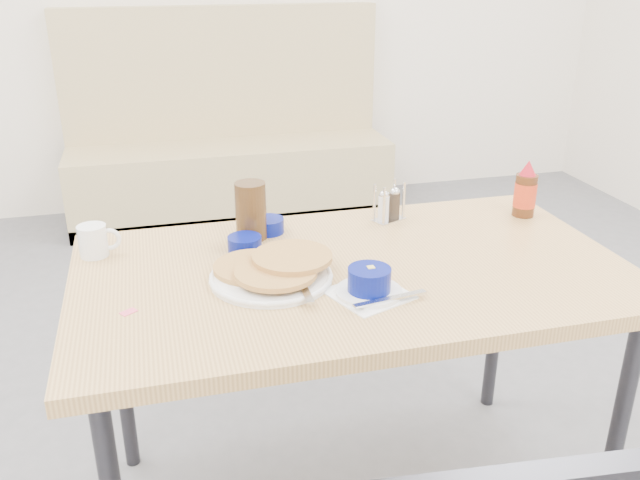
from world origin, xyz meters
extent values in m
cube|color=tan|center=(0.00, 2.72, 0.23)|extent=(1.90, 0.55, 0.45)
cube|color=tan|center=(0.00, 2.94, 0.72)|extent=(1.90, 0.12, 1.00)
cube|color=#2D2D33|center=(0.00, 2.72, 0.04)|extent=(1.90, 0.55, 0.08)
cube|color=tan|center=(0.00, 0.25, 0.74)|extent=(1.40, 0.80, 0.04)
cylinder|color=#2D2D33|center=(0.62, -0.07, 0.36)|extent=(0.04, 0.04, 0.72)
cylinder|color=#2D2D33|center=(-0.62, 0.57, 0.36)|extent=(0.04, 0.04, 0.72)
cylinder|color=#2D2D33|center=(0.62, 0.57, 0.36)|extent=(0.04, 0.04, 0.72)
cylinder|color=white|center=(-0.22, 0.23, 0.77)|extent=(0.30, 0.30, 0.01)
cylinder|color=#C4884A|center=(-0.25, 0.27, 0.78)|extent=(0.20, 0.20, 0.01)
cylinder|color=#C4884A|center=(-0.21, 0.20, 0.79)|extent=(0.20, 0.20, 0.01)
cylinder|color=#C4884A|center=(-0.16, 0.25, 0.81)|extent=(0.20, 0.20, 0.01)
cube|color=silver|center=(-0.16, 0.12, 0.78)|extent=(0.02, 0.13, 0.01)
cylinder|color=white|center=(-0.64, 0.49, 0.80)|extent=(0.07, 0.07, 0.08)
cylinder|color=black|center=(-0.64, 0.49, 0.84)|extent=(0.06, 0.06, 0.00)
torus|color=white|center=(-0.60, 0.49, 0.80)|extent=(0.06, 0.01, 0.06)
cube|color=white|center=(-0.01, 0.09, 0.76)|extent=(0.21, 0.21, 0.00)
cylinder|color=white|center=(-0.01, 0.09, 0.77)|extent=(0.16, 0.16, 0.01)
cylinder|color=#040F6B|center=(-0.01, 0.09, 0.80)|extent=(0.10, 0.10, 0.06)
cylinder|color=white|center=(-0.01, 0.09, 0.82)|extent=(0.09, 0.09, 0.01)
cube|color=#F4DB60|center=(-0.01, 0.10, 0.83)|extent=(0.02, 0.02, 0.01)
cube|color=silver|center=(0.02, 0.04, 0.77)|extent=(0.18, 0.05, 0.00)
cylinder|color=#040F6B|center=(-0.25, 0.42, 0.78)|extent=(0.09, 0.09, 0.04)
cylinder|color=#040F6B|center=(-0.17, 0.53, 0.78)|extent=(0.09, 0.09, 0.04)
cylinder|color=#3D2713|center=(-0.22, 0.51, 0.84)|extent=(0.10, 0.10, 0.16)
cube|color=silver|center=(0.20, 0.54, 0.76)|extent=(0.11, 0.09, 0.00)
cylinder|color=silver|center=(0.17, 0.50, 0.82)|extent=(0.01, 0.01, 0.11)
cylinder|color=silver|center=(0.24, 0.54, 0.82)|extent=(0.01, 0.01, 0.11)
cylinder|color=silver|center=(0.15, 0.54, 0.82)|extent=(0.01, 0.01, 0.11)
cylinder|color=silver|center=(0.23, 0.57, 0.82)|extent=(0.01, 0.01, 0.11)
cylinder|color=silver|center=(0.18, 0.53, 0.80)|extent=(0.03, 0.03, 0.08)
cylinder|color=#3F3326|center=(0.22, 0.55, 0.80)|extent=(0.03, 0.03, 0.08)
cylinder|color=#47230F|center=(0.61, 0.47, 0.82)|extent=(0.07, 0.07, 0.13)
cylinder|color=#E9401B|center=(0.61, 0.47, 0.83)|extent=(0.07, 0.07, 0.07)
cone|color=red|center=(0.61, 0.47, 0.91)|extent=(0.05, 0.05, 0.04)
cube|color=#FB5375|center=(-0.55, 0.15, 0.76)|extent=(0.04, 0.04, 0.00)
camera|label=1|loc=(-0.48, -1.24, 1.49)|focal=38.00mm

